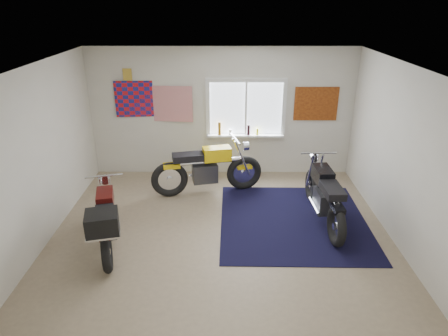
{
  "coord_description": "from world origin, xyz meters",
  "views": [
    {
      "loc": [
        0.06,
        -5.62,
        3.59
      ],
      "look_at": [
        0.05,
        0.4,
        1.0
      ],
      "focal_mm": 32.0,
      "sensor_mm": 36.0,
      "label": 1
    }
  ],
  "objects_px": {
    "navy_rug": "(293,221)",
    "maroon_tourer": "(106,221)",
    "yellow_triumph": "(207,170)",
    "black_chrome_bike": "(324,196)"
  },
  "relations": [
    {
      "from": "navy_rug",
      "to": "maroon_tourer",
      "type": "height_order",
      "value": "maroon_tourer"
    },
    {
      "from": "yellow_triumph",
      "to": "black_chrome_bike",
      "type": "relative_size",
      "value": 1.03
    },
    {
      "from": "black_chrome_bike",
      "to": "maroon_tourer",
      "type": "relative_size",
      "value": 1.09
    },
    {
      "from": "navy_rug",
      "to": "maroon_tourer",
      "type": "xyz_separation_m",
      "value": [
        -2.97,
        -0.86,
        0.51
      ]
    },
    {
      "from": "black_chrome_bike",
      "to": "maroon_tourer",
      "type": "xyz_separation_m",
      "value": [
        -3.46,
        -0.87,
        0.04
      ]
    },
    {
      "from": "maroon_tourer",
      "to": "black_chrome_bike",
      "type": "bearing_deg",
      "value": -89.7
    },
    {
      "from": "navy_rug",
      "to": "black_chrome_bike",
      "type": "bearing_deg",
      "value": 1.53
    },
    {
      "from": "navy_rug",
      "to": "yellow_triumph",
      "type": "relative_size",
      "value": 1.2
    },
    {
      "from": "yellow_triumph",
      "to": "navy_rug",
      "type": "bearing_deg",
      "value": -48.55
    },
    {
      "from": "navy_rug",
      "to": "black_chrome_bike",
      "type": "relative_size",
      "value": 1.24
    }
  ]
}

